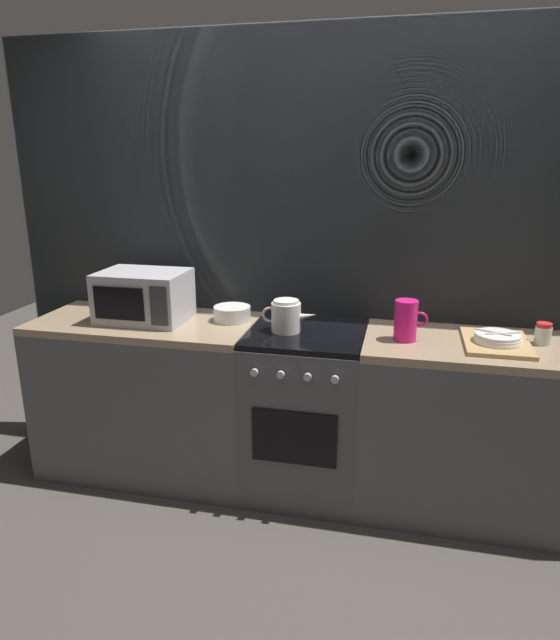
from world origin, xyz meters
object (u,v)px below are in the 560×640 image
stove_unit (305,411)px  pitcher (406,320)px  microwave (144,296)px  spice_jar (543,334)px  kettle (286,316)px  dish_pile (497,341)px  mixing_bowl (232,313)px

stove_unit → pitcher: 0.74m
microwave → spice_jar: 2.03m
microwave → kettle: size_ratio=1.62×
kettle → pitcher: size_ratio=1.42×
kettle → spice_jar: size_ratio=2.71×
stove_unit → dish_pile: bearing=-1.1°
mixing_bowl → microwave: bearing=-168.2°
kettle → pitcher: (0.59, -0.01, 0.02)m
microwave → pitcher: bearing=-1.4°
mixing_bowl → spice_jar: size_ratio=1.90×
stove_unit → mixing_bowl: 0.66m
microwave → dish_pile: 1.82m
dish_pile → mixing_bowl: bearing=175.2°
kettle → dish_pile: size_ratio=0.71×
microwave → kettle: microwave is taller
stove_unit → microwave: (-0.89, -0.00, 0.59)m
kettle → dish_pile: kettle is taller
stove_unit → pitcher: (0.49, -0.04, 0.55)m
pitcher → spice_jar: pitcher is taller
stove_unit → pitcher: bearing=-4.1°
kettle → mixing_bowl: kettle is taller
kettle → dish_pile: bearing=0.5°
mixing_bowl → kettle: bearing=-20.6°
kettle → dish_pile: (1.02, 0.01, -0.06)m
pitcher → dish_pile: size_ratio=0.50×
mixing_bowl → pitcher: size_ratio=1.00×
stove_unit → dish_pile: (0.92, -0.02, 0.47)m
spice_jar → microwave: bearing=-178.5°
mixing_bowl → stove_unit: bearing=-12.7°
microwave → pitcher: 1.39m
stove_unit → spice_jar: bearing=2.5°
kettle → pitcher: 0.59m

